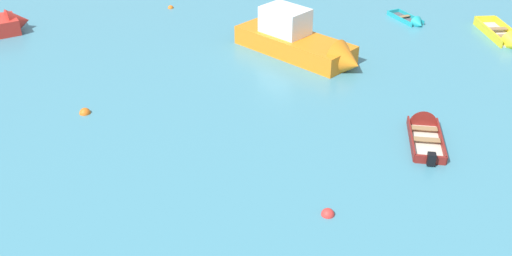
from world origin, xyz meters
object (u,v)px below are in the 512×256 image
mooring_buoy_trailing (85,113)px  mooring_buoy_between_boats_right (328,215)px  rowboat_yellow_center (507,39)px  rowboat_maroon_near_camera (424,128)px  motor_launch_orange_outer_left (302,43)px  mooring_buoy_midfield (171,8)px  rowboat_turquoise_cluster_outer (413,22)px

mooring_buoy_trailing → mooring_buoy_between_boats_right: bearing=-45.4°
rowboat_yellow_center → mooring_buoy_between_boats_right: size_ratio=9.70×
rowboat_yellow_center → mooring_buoy_between_boats_right: 18.38m
mooring_buoy_between_boats_right → rowboat_yellow_center: bearing=42.1°
rowboat_maroon_near_camera → mooring_buoy_between_boats_right: size_ratio=8.19×
motor_launch_orange_outer_left → mooring_buoy_trailing: 11.34m
rowboat_yellow_center → mooring_buoy_trailing: bearing=-169.6°
rowboat_maroon_near_camera → mooring_buoy_midfield: (-9.17, 16.85, -0.16)m
rowboat_yellow_center → rowboat_turquoise_cluster_outer: rowboat_yellow_center is taller
motor_launch_orange_outer_left → mooring_buoy_between_boats_right: size_ratio=15.90×
motor_launch_orange_outer_left → rowboat_turquoise_cluster_outer: size_ratio=2.47×
mooring_buoy_between_boats_right → mooring_buoy_midfield: 21.58m
rowboat_yellow_center → motor_launch_orange_outer_left: 11.34m
mooring_buoy_between_boats_right → mooring_buoy_trailing: size_ratio=0.93×
rowboat_yellow_center → mooring_buoy_midfield: (-17.53, 8.89, -0.21)m
mooring_buoy_between_boats_right → motor_launch_orange_outer_left: bearing=79.6°
rowboat_maroon_near_camera → mooring_buoy_trailing: bearing=163.6°
rowboat_yellow_center → mooring_buoy_trailing: size_ratio=9.03×
rowboat_turquoise_cluster_outer → mooring_buoy_between_boats_right: size_ratio=6.44×
rowboat_yellow_center → rowboat_maroon_near_camera: (-8.36, -7.96, -0.05)m
rowboat_yellow_center → mooring_buoy_trailing: (-21.84, -3.99, -0.21)m
rowboat_turquoise_cluster_outer → mooring_buoy_trailing: (-18.06, -7.56, -0.12)m
rowboat_turquoise_cluster_outer → rowboat_yellow_center: bearing=-43.3°
mooring_buoy_between_boats_right → rowboat_maroon_near_camera: bearing=39.7°
rowboat_maroon_near_camera → mooring_buoy_trailing: rowboat_maroon_near_camera is taller
rowboat_turquoise_cluster_outer → rowboat_maroon_near_camera: size_ratio=0.79×
motor_launch_orange_outer_left → mooring_buoy_trailing: (-10.51, -4.19, -0.74)m
mooring_buoy_midfield → mooring_buoy_trailing: bearing=-108.5°
rowboat_turquoise_cluster_outer → mooring_buoy_midfield: (-13.75, 5.33, -0.12)m
motor_launch_orange_outer_left → mooring_buoy_midfield: size_ratio=19.70×
rowboat_yellow_center → mooring_buoy_midfield: bearing=153.1°
motor_launch_orange_outer_left → rowboat_turquoise_cluster_outer: 8.29m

